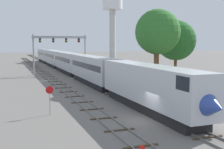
% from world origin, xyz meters
% --- Properties ---
extents(ground_plane, '(400.00, 400.00, 0.00)m').
position_xyz_m(ground_plane, '(0.00, 0.00, 0.00)').
color(ground_plane, slate).
extents(track_main, '(2.60, 200.00, 0.16)m').
position_xyz_m(track_main, '(2.00, 60.00, 0.07)').
color(track_main, slate).
rests_on(track_main, ground).
extents(track_near, '(2.60, 160.00, 0.16)m').
position_xyz_m(track_near, '(-3.50, 40.00, 0.07)').
color(track_near, slate).
rests_on(track_near, ground).
extents(passenger_train, '(3.04, 102.94, 4.80)m').
position_xyz_m(passenger_train, '(2.00, 45.11, 2.61)').
color(passenger_train, silver).
rests_on(passenger_train, ground).
extents(signal_gantry, '(12.10, 0.49, 8.92)m').
position_xyz_m(signal_gantry, '(-0.25, 42.23, 6.48)').
color(signal_gantry, '#999BA0').
rests_on(signal_gantry, ground).
extents(water_tower, '(8.56, 8.56, 27.31)m').
position_xyz_m(water_tower, '(31.81, 95.32, 20.88)').
color(water_tower, beige).
rests_on(water_tower, ground).
extents(stop_sign, '(0.76, 0.08, 2.88)m').
position_xyz_m(stop_sign, '(-8.00, 5.24, 1.87)').
color(stop_sign, gray).
rests_on(stop_sign, ground).
extents(trackside_tree_left, '(7.34, 7.34, 12.51)m').
position_xyz_m(trackside_tree_left, '(11.43, 18.98, 8.81)').
color(trackside_tree_left, brown).
rests_on(trackside_tree_left, ground).
extents(trackside_tree_mid, '(5.10, 5.10, 11.32)m').
position_xyz_m(trackside_tree_mid, '(10.79, 18.37, 8.69)').
color(trackside_tree_mid, brown).
rests_on(trackside_tree_mid, ground).
extents(trackside_tree_right, '(7.44, 7.44, 11.25)m').
position_xyz_m(trackside_tree_right, '(18.16, 24.16, 7.51)').
color(trackside_tree_right, brown).
rests_on(trackside_tree_right, ground).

